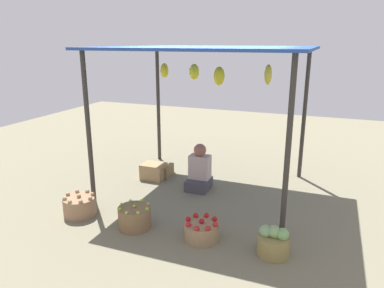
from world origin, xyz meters
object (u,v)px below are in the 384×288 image
(basket_limes, at_px, (135,217))
(basket_cabbages, at_px, (273,242))
(vendor_person, at_px, (199,172))
(wooden_crate_near_vendor, at_px, (154,171))
(basket_red_apples, at_px, (202,230))
(wooden_crate_stacked_rear, at_px, (161,170))
(basket_potatoes, at_px, (80,206))

(basket_limes, xyz_separation_m, basket_cabbages, (1.82, 0.03, 0.01))
(vendor_person, relative_size, basket_limes, 1.79)
(basket_cabbages, distance_m, wooden_crate_near_vendor, 2.92)
(basket_red_apples, xyz_separation_m, wooden_crate_near_vendor, (-1.51, 1.63, 0.02))
(basket_red_apples, distance_m, wooden_crate_stacked_rear, 2.34)
(basket_cabbages, bearing_deg, vendor_person, 134.08)
(wooden_crate_stacked_rear, bearing_deg, basket_limes, -74.43)
(basket_potatoes, relative_size, basket_red_apples, 1.03)
(basket_red_apples, xyz_separation_m, basket_cabbages, (0.89, -0.02, 0.04))
(vendor_person, height_order, wooden_crate_stacked_rear, vendor_person)
(basket_cabbages, bearing_deg, wooden_crate_near_vendor, 145.47)
(vendor_person, xyz_separation_m, basket_potatoes, (-1.27, -1.52, -0.16))
(basket_limes, relative_size, basket_cabbages, 1.17)
(vendor_person, xyz_separation_m, basket_cabbages, (1.48, -1.53, -0.14))
(basket_potatoes, relative_size, wooden_crate_near_vendor, 1.11)
(vendor_person, bearing_deg, wooden_crate_near_vendor, 171.97)
(vendor_person, height_order, basket_potatoes, vendor_person)
(vendor_person, xyz_separation_m, basket_red_apples, (0.58, -1.50, -0.18))
(basket_cabbages, xyz_separation_m, wooden_crate_near_vendor, (-2.41, 1.66, -0.02))
(basket_cabbages, relative_size, wooden_crate_near_vendor, 0.91)
(wooden_crate_stacked_rear, bearing_deg, basket_potatoes, -102.15)
(basket_cabbages, height_order, wooden_crate_stacked_rear, basket_cabbages)
(vendor_person, distance_m, basket_limes, 1.60)
(basket_potatoes, xyz_separation_m, wooden_crate_near_vendor, (0.34, 1.65, 0.00))
(basket_limes, relative_size, wooden_crate_stacked_rear, 1.20)
(basket_potatoes, height_order, basket_red_apples, basket_potatoes)
(basket_limes, height_order, basket_cabbages, basket_cabbages)
(wooden_crate_near_vendor, distance_m, wooden_crate_stacked_rear, 0.21)
(basket_potatoes, distance_m, wooden_crate_stacked_rear, 1.89)
(wooden_crate_near_vendor, bearing_deg, basket_red_apples, -47.19)
(basket_red_apples, bearing_deg, basket_cabbages, -1.40)
(wooden_crate_stacked_rear, bearing_deg, basket_cabbages, -38.27)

